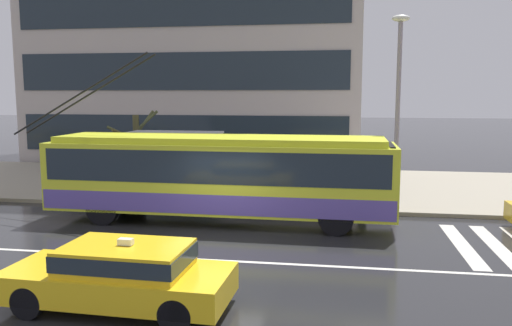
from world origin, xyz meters
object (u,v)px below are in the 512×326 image
object	(u,v)px
pedestrian_approaching_curb	(188,170)
pedestrian_walking_past	(366,156)
trolleybus	(220,174)
pedestrian_at_shelter	(129,151)
bus_shelter	(176,147)
taxi_oncoming_near	(122,273)
street_lamp	(398,95)
street_tree_bare	(136,145)

from	to	relation	value
pedestrian_approaching_curb	pedestrian_walking_past	world-z (taller)	pedestrian_walking_past
trolleybus	pedestrian_approaching_curb	size ratio (longest dim) A/B	8.17
pedestrian_at_shelter	bus_shelter	bearing A→B (deg)	-21.86
taxi_oncoming_near	street_lamp	distance (m)	11.93
street_lamp	pedestrian_walking_past	bearing A→B (deg)	120.72
pedestrian_walking_past	pedestrian_approaching_curb	bearing A→B (deg)	-179.81
trolleybus	pedestrian_approaching_curb	xyz separation A→B (m)	(-2.34, 4.15, -0.49)
bus_shelter	pedestrian_walking_past	xyz separation A→B (m)	(7.39, 0.80, -0.28)
taxi_oncoming_near	pedestrian_walking_past	xyz separation A→B (m)	(5.12, 11.30, 1.05)
taxi_oncoming_near	pedestrian_approaching_curb	distance (m)	11.46
street_tree_bare	taxi_oncoming_near	bearing A→B (deg)	-69.32
pedestrian_at_shelter	pedestrian_walking_past	distance (m)	9.72
pedestrian_approaching_curb	trolleybus	bearing A→B (deg)	-60.60
pedestrian_approaching_curb	street_lamp	world-z (taller)	street_lamp
bus_shelter	pedestrian_approaching_curb	size ratio (longest dim) A/B	2.35
pedestrian_walking_past	pedestrian_at_shelter	bearing A→B (deg)	179.21
trolleybus	street_lamp	size ratio (longest dim) A/B	1.89
taxi_oncoming_near	street_tree_bare	bearing A→B (deg)	110.68
pedestrian_walking_past	street_lamp	xyz separation A→B (m)	(0.96, -1.61, 2.33)
taxi_oncoming_near	pedestrian_walking_past	bearing A→B (deg)	65.61
trolleybus	pedestrian_at_shelter	bearing A→B (deg)	138.70
street_tree_bare	trolleybus	bearing A→B (deg)	-45.43
pedestrian_approaching_curb	pedestrian_at_shelter	bearing A→B (deg)	176.48
trolleybus	taxi_oncoming_near	bearing A→B (deg)	-92.42
pedestrian_at_shelter	street_tree_bare	bearing A→B (deg)	85.47
taxi_oncoming_near	street_tree_bare	world-z (taller)	street_tree_bare
trolleybus	street_lamp	xyz separation A→B (m)	(5.78, 2.56, 2.55)
pedestrian_walking_past	street_tree_bare	world-z (taller)	street_tree_bare
pedestrian_approaching_curb	street_lamp	xyz separation A→B (m)	(8.11, -1.59, 3.04)
taxi_oncoming_near	bus_shelter	world-z (taller)	bus_shelter
trolleybus	pedestrian_approaching_curb	world-z (taller)	trolleybus
taxi_oncoming_near	pedestrian_approaching_curb	size ratio (longest dim) A/B	2.86
pedestrian_approaching_curb	street_lamp	size ratio (longest dim) A/B	0.23
bus_shelter	pedestrian_walking_past	size ratio (longest dim) A/B	1.81
pedestrian_at_shelter	pedestrian_walking_past	xyz separation A→B (m)	(9.72, -0.13, -0.00)
bus_shelter	street_lamp	size ratio (longest dim) A/B	0.54
pedestrian_walking_past	trolleybus	bearing A→B (deg)	-139.15
pedestrian_walking_past	street_tree_bare	bearing A→B (deg)	175.55
taxi_oncoming_near	pedestrian_at_shelter	size ratio (longest dim) A/B	2.21
street_lamp	trolleybus	bearing A→B (deg)	-156.12
pedestrian_approaching_curb	street_tree_bare	xyz separation A→B (m)	(-2.51, 0.78, 0.90)
pedestrian_at_shelter	street_lamp	xyz separation A→B (m)	(10.68, -1.74, 2.33)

